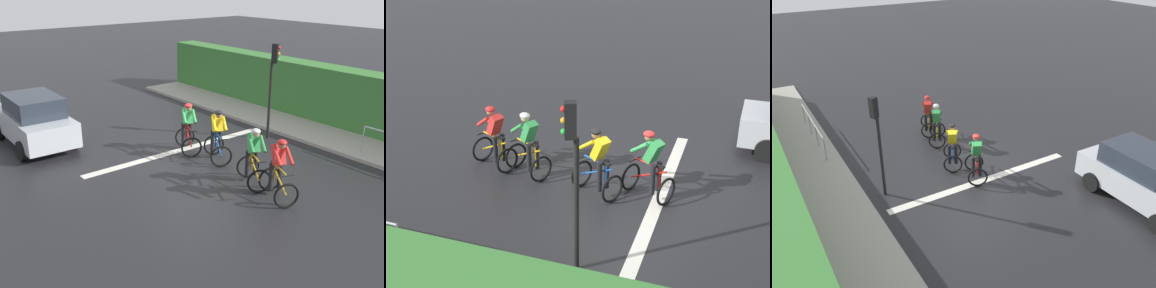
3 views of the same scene
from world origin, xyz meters
TOP-DOWN VIEW (x-y plane):
  - ground_plane at (0.00, 0.00)m, footprint 80.00×80.00m
  - sidewalk_kerb at (-5.20, 2.00)m, footprint 2.80×21.60m
  - stone_wall_low at (-6.10, 2.00)m, footprint 0.44×21.60m
  - road_marking_stop_line at (0.00, -0.76)m, footprint 7.00×0.30m
  - cyclist_lead at (0.07, 3.58)m, footprint 1.07×1.27m
  - cyclist_second at (-0.05, 2.58)m, footprint 1.11×1.27m
  - cyclist_mid at (-0.43, 0.65)m, footprint 1.11×1.27m
  - cyclist_fourth at (-0.17, -0.52)m, footprint 1.08×1.27m
  - car_silver at (3.53, -4.30)m, footprint 1.95×4.13m
  - traffic_light_near_crossing at (-3.23, 0.26)m, footprint 0.26×0.30m
  - pedestrian_railing_kerbside at (-4.30, 5.20)m, footprint 0.07×3.94m

SIDE VIEW (x-z plane):
  - ground_plane at x=0.00m, z-range 0.00..0.00m
  - road_marking_stop_line at x=0.00m, z-range 0.00..0.01m
  - sidewalk_kerb at x=-5.20m, z-range 0.00..0.12m
  - stone_wall_low at x=-6.10m, z-range 0.00..0.55m
  - cyclist_lead at x=0.07m, z-range -0.03..1.63m
  - cyclist_second at x=-0.05m, z-range -0.03..1.63m
  - cyclist_mid at x=-0.43m, z-range -0.03..1.63m
  - cyclist_fourth at x=-0.17m, z-range -0.03..1.63m
  - pedestrian_railing_kerbside at x=-4.30m, z-range 0.29..1.31m
  - car_silver at x=3.53m, z-range -0.01..1.75m
  - traffic_light_near_crossing at x=-3.23m, z-range 0.55..3.89m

